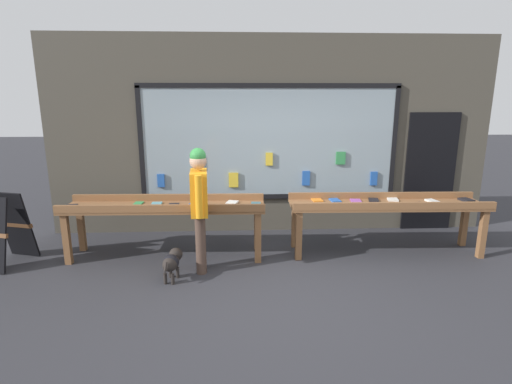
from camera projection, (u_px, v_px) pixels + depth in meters
ground_plane at (286, 289)px, 5.02m from camera, size 40.00×40.00×0.00m
shopfront_facade at (273, 137)px, 6.95m from camera, size 7.67×0.29×3.38m
display_table_left at (165, 210)px, 5.91m from camera, size 2.96×0.76×0.89m
display_table_right at (387, 208)px, 6.07m from camera, size 2.96×0.75×0.88m
person_browsing at (199, 201)px, 5.33m from camera, size 0.25×0.67×1.72m
small_dog at (172, 261)px, 5.24m from camera, size 0.26×0.52×0.38m
sandwich_board_sign at (4, 230)px, 5.67m from camera, size 0.67×0.79×1.03m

